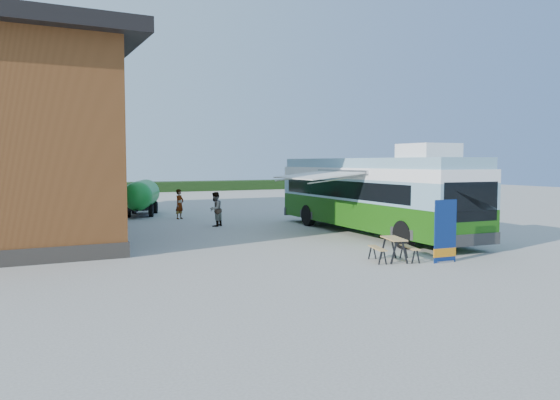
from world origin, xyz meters
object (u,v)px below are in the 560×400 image
person_a (180,204)px  person_b (215,209)px  picnic_table (394,244)px  bus (370,192)px  banner (445,237)px  slurry_tanker (142,195)px

person_a → person_b: bearing=-119.5°
picnic_table → person_b: person_b is taller
bus → person_a: bus is taller
person_a → bus: bearing=-97.0°
bus → person_b: bus is taller
person_a → person_b: person_b is taller
bus → banner: size_ratio=6.37×
person_a → slurry_tanker: 3.35m
picnic_table → slurry_tanker: bearing=118.9°
banner → person_b: banner is taller
person_b → slurry_tanker: size_ratio=0.32×
person_a → banner: bearing=-114.7°
bus → picnic_table: (-3.24, -5.63, -1.23)m
bus → picnic_table: bus is taller
bus → slurry_tanker: (-6.80, 12.53, -0.62)m
picnic_table → person_a: bearing=116.3°
banner → person_a: size_ratio=1.20×
picnic_table → person_a: (-2.27, 15.09, 0.25)m
person_b → slurry_tanker: slurry_tanker is taller
person_b → person_a: bearing=-123.7°
banner → picnic_table: size_ratio=1.23×
banner → picnic_table: (-1.26, 0.86, -0.24)m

